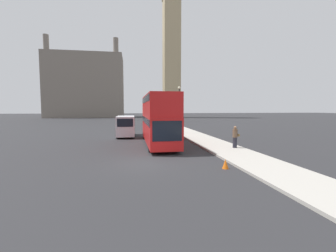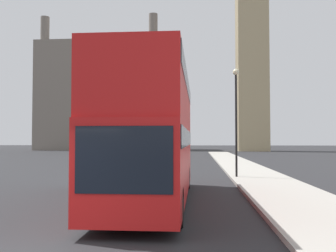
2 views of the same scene
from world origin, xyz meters
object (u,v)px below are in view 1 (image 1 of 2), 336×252
(clock_tower, at_px, (172,35))
(pedestrian, at_px, (235,137))
(street_lamp, at_px, (179,103))
(white_van, at_px, (126,126))
(red_double_decker_bus, at_px, (158,117))

(clock_tower, distance_m, pedestrian, 73.33)
(pedestrian, height_order, street_lamp, street_lamp)
(white_van, distance_m, pedestrian, 13.69)
(white_van, relative_size, pedestrian, 2.89)
(pedestrian, bearing_deg, white_van, 131.99)
(street_lamp, bearing_deg, white_van, -166.32)
(clock_tower, relative_size, white_van, 11.48)
(red_double_decker_bus, relative_size, pedestrian, 5.98)
(red_double_decker_bus, xyz_separation_m, pedestrian, (5.95, -3.73, -1.51))
(clock_tower, distance_m, red_double_decker_bus, 70.14)
(white_van, distance_m, street_lamp, 7.71)
(white_van, xyz_separation_m, pedestrian, (9.16, -10.17, -0.28))
(white_van, bearing_deg, pedestrian, -48.01)
(clock_tower, bearing_deg, red_double_decker_bus, -101.25)
(clock_tower, height_order, pedestrian, clock_tower)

